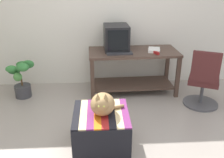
# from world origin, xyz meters

# --- Properties ---
(ground_plane) EXTENTS (14.00, 14.00, 0.00)m
(ground_plane) POSITION_xyz_m (0.00, 0.00, 0.00)
(ground_plane) COLOR #9E9389
(back_wall) EXTENTS (8.00, 0.10, 2.60)m
(back_wall) POSITION_xyz_m (0.00, 2.05, 1.30)
(back_wall) COLOR silver
(back_wall) RESTS_ON ground_plane
(desk) EXTENTS (1.45, 0.69, 0.71)m
(desk) POSITION_xyz_m (0.45, 1.60, 0.49)
(desk) COLOR #4C382D
(desk) RESTS_ON ground_plane
(tv_monitor) EXTENTS (0.40, 0.48, 0.40)m
(tv_monitor) POSITION_xyz_m (0.18, 1.68, 0.91)
(tv_monitor) COLOR black
(tv_monitor) RESTS_ON desk
(keyboard) EXTENTS (0.41, 0.17, 0.02)m
(keyboard) POSITION_xyz_m (0.21, 1.45, 0.73)
(keyboard) COLOR #333338
(keyboard) RESTS_ON desk
(book) EXTENTS (0.23, 0.27, 0.04)m
(book) POSITION_xyz_m (0.77, 1.56, 0.73)
(book) COLOR white
(book) RESTS_ON desk
(ottoman_with_blanket) EXTENTS (0.61, 0.64, 0.45)m
(ottoman_with_blanket) POSITION_xyz_m (-0.11, 0.13, 0.23)
(ottoman_with_blanket) COLOR #4C4238
(ottoman_with_blanket) RESTS_ON ground_plane
(cat) EXTENTS (0.39, 0.37, 0.30)m
(cat) POSITION_xyz_m (-0.09, 0.11, 0.58)
(cat) COLOR #9E7A4C
(cat) RESTS_ON ottoman_with_blanket
(potted_plant) EXTENTS (0.44, 0.39, 0.62)m
(potted_plant) POSITION_xyz_m (-1.35, 1.50, 0.33)
(potted_plant) COLOR #3D3D42
(potted_plant) RESTS_ON ground_plane
(office_chair) EXTENTS (0.56, 0.56, 0.89)m
(office_chair) POSITION_xyz_m (1.41, 1.02, 0.39)
(office_chair) COLOR #4C4C51
(office_chair) RESTS_ON ground_plane
(stapler) EXTENTS (0.08, 0.11, 0.04)m
(stapler) POSITION_xyz_m (0.78, 1.41, 0.73)
(stapler) COLOR #A31E1E
(stapler) RESTS_ON desk
(pen) EXTENTS (0.03, 0.14, 0.01)m
(pen) POSITION_xyz_m (0.78, 1.62, 0.72)
(pen) COLOR #B7B7BC
(pen) RESTS_ON desk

